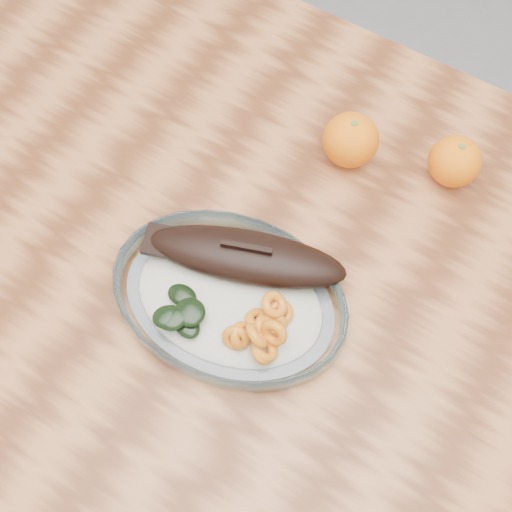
# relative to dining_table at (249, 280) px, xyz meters

# --- Properties ---
(ground) EXTENTS (3.00, 3.00, 0.00)m
(ground) POSITION_rel_dining_table_xyz_m (0.00, 0.00, -0.65)
(ground) COLOR slate
(ground) RESTS_ON ground
(dining_table) EXTENTS (1.20, 0.80, 0.75)m
(dining_table) POSITION_rel_dining_table_xyz_m (0.00, 0.00, 0.00)
(dining_table) COLOR #5E2E16
(dining_table) RESTS_ON ground
(plated_meal) EXTENTS (0.58, 0.58, 0.08)m
(plated_meal) POSITION_rel_dining_table_xyz_m (0.02, -0.07, 0.12)
(plated_meal) COLOR white
(plated_meal) RESTS_ON dining_table
(orange_left) EXTENTS (0.07, 0.07, 0.07)m
(orange_left) POSITION_rel_dining_table_xyz_m (0.04, 0.19, 0.14)
(orange_left) COLOR #FF6D05
(orange_left) RESTS_ON dining_table
(orange_right) EXTENTS (0.07, 0.07, 0.07)m
(orange_right) POSITION_rel_dining_table_xyz_m (0.17, 0.23, 0.13)
(orange_right) COLOR #FF6D05
(orange_right) RESTS_ON dining_table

